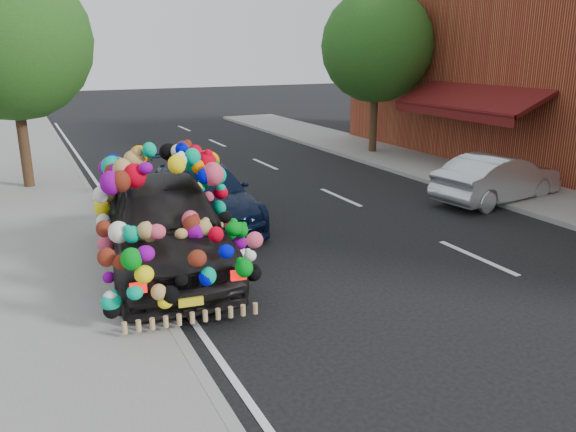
# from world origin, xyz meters

# --- Properties ---
(ground) EXTENTS (100.00, 100.00, 0.00)m
(ground) POSITION_xyz_m (0.00, 0.00, 0.00)
(ground) COLOR black
(ground) RESTS_ON ground
(sidewalk) EXTENTS (4.00, 60.00, 0.12)m
(sidewalk) POSITION_xyz_m (-4.30, 0.00, 0.06)
(sidewalk) COLOR gray
(sidewalk) RESTS_ON ground
(kerb) EXTENTS (0.15, 60.00, 0.13)m
(kerb) POSITION_xyz_m (-2.35, 0.00, 0.07)
(kerb) COLOR gray
(kerb) RESTS_ON ground
(footpath_far) EXTENTS (3.00, 40.00, 0.12)m
(footpath_far) POSITION_xyz_m (8.20, 3.00, 0.06)
(footpath_far) COLOR gray
(footpath_far) RESTS_ON ground
(lane_markings) EXTENTS (6.00, 50.00, 0.01)m
(lane_markings) POSITION_xyz_m (3.60, 0.00, 0.01)
(lane_markings) COLOR silver
(lane_markings) RESTS_ON ground
(tree_near_sidewalk) EXTENTS (4.20, 4.20, 6.13)m
(tree_near_sidewalk) POSITION_xyz_m (-3.80, 9.50, 4.02)
(tree_near_sidewalk) COLOR #332114
(tree_near_sidewalk) RESTS_ON ground
(tree_far_b) EXTENTS (4.00, 4.00, 5.90)m
(tree_far_b) POSITION_xyz_m (8.00, 10.00, 3.89)
(tree_far_b) COLOR #332114
(tree_far_b) RESTS_ON ground
(plush_art_car) EXTENTS (2.96, 5.40, 2.34)m
(plush_art_car) POSITION_xyz_m (-1.80, 1.97, 1.21)
(plush_art_car) COLOR black
(plush_art_car) RESTS_ON ground
(navy_sedan) EXTENTS (1.99, 4.53, 1.30)m
(navy_sedan) POSITION_xyz_m (-0.32, 4.50, 0.65)
(navy_sedan) COLOR black
(navy_sedan) RESTS_ON ground
(silver_hatchback) EXTENTS (3.87, 1.80, 1.23)m
(silver_hatchback) POSITION_xyz_m (7.00, 2.89, 0.61)
(silver_hatchback) COLOR #AEB0B6
(silver_hatchback) RESTS_ON ground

